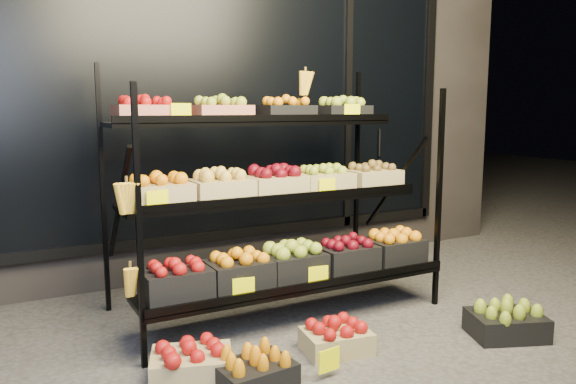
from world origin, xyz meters
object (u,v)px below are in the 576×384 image
display_rack (276,197)px  floor_crate_midleft (255,370)px  floor_crate_left (192,362)px  floor_crate_midright (336,337)px

display_rack → floor_crate_midleft: display_rack is taller
floor_crate_left → floor_crate_midleft: (0.25, -0.23, -0.01)m
floor_crate_left → floor_crate_midleft: floor_crate_left is taller
display_rack → floor_crate_left: (-0.83, -0.67, -0.69)m
floor_crate_midleft → floor_crate_left: bearing=131.6°
floor_crate_midright → floor_crate_midleft: bearing=-156.4°
display_rack → floor_crate_midright: 1.02m
floor_crate_left → display_rack: bearing=58.2°
display_rack → floor_crate_midright: bearing=-90.4°
floor_crate_left → floor_crate_midright: bearing=14.0°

